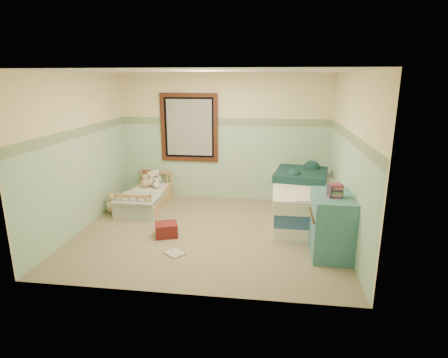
# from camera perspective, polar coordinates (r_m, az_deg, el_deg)

# --- Properties ---
(floor) EXTENTS (4.20, 3.60, 0.02)m
(floor) POSITION_cam_1_polar(r_m,az_deg,el_deg) (6.02, -2.30, -8.27)
(floor) COLOR #82745C
(floor) RESTS_ON ground
(ceiling) EXTENTS (4.20, 3.60, 0.02)m
(ceiling) POSITION_cam_1_polar(r_m,az_deg,el_deg) (5.52, -2.59, 16.47)
(ceiling) COLOR silver
(ceiling) RESTS_ON wall_back
(wall_back) EXTENTS (4.20, 0.04, 2.50)m
(wall_back) POSITION_cam_1_polar(r_m,az_deg,el_deg) (7.39, -0.00, 6.37)
(wall_back) COLOR beige
(wall_back) RESTS_ON floor
(wall_front) EXTENTS (4.20, 0.04, 2.50)m
(wall_front) POSITION_cam_1_polar(r_m,az_deg,el_deg) (3.93, -6.98, -1.77)
(wall_front) COLOR beige
(wall_front) RESTS_ON floor
(wall_left) EXTENTS (0.04, 3.60, 2.50)m
(wall_left) POSITION_cam_1_polar(r_m,az_deg,el_deg) (6.34, -21.50, 3.82)
(wall_left) COLOR beige
(wall_left) RESTS_ON floor
(wall_right) EXTENTS (0.04, 3.60, 2.50)m
(wall_right) POSITION_cam_1_polar(r_m,az_deg,el_deg) (5.67, 19.00, 2.79)
(wall_right) COLOR beige
(wall_right) RESTS_ON floor
(wainscot_mint) EXTENTS (4.20, 0.01, 1.50)m
(wainscot_mint) POSITION_cam_1_polar(r_m,az_deg,el_deg) (7.47, -0.02, 2.56)
(wainscot_mint) COLOR #99C6A6
(wainscot_mint) RESTS_ON floor
(border_strip) EXTENTS (4.20, 0.01, 0.15)m
(border_strip) POSITION_cam_1_polar(r_m,az_deg,el_deg) (7.33, -0.02, 8.87)
(border_strip) COLOR #3B6D3A
(border_strip) RESTS_ON wall_back
(window_frame) EXTENTS (1.16, 0.06, 1.36)m
(window_frame) POSITION_cam_1_polar(r_m,az_deg,el_deg) (7.44, -5.44, 7.93)
(window_frame) COLOR black
(window_frame) RESTS_ON wall_back
(window_blinds) EXTENTS (0.92, 0.01, 1.12)m
(window_blinds) POSITION_cam_1_polar(r_m,az_deg,el_deg) (7.45, -5.42, 7.94)
(window_blinds) COLOR beige
(window_blinds) RESTS_ON window_frame
(toddler_bed_frame) EXTENTS (0.69, 1.38, 0.18)m
(toddler_bed_frame) POSITION_cam_1_polar(r_m,az_deg,el_deg) (7.28, -11.95, -3.51)
(toddler_bed_frame) COLOR olive
(toddler_bed_frame) RESTS_ON floor
(toddler_mattress) EXTENTS (0.63, 1.32, 0.12)m
(toddler_mattress) POSITION_cam_1_polar(r_m,az_deg,el_deg) (7.24, -12.01, -2.40)
(toddler_mattress) COLOR white
(toddler_mattress) RESTS_ON toddler_bed_frame
(patchwork_quilt) EXTENTS (0.75, 0.69, 0.03)m
(patchwork_quilt) POSITION_cam_1_polar(r_m,az_deg,el_deg) (6.83, -13.23, -2.88)
(patchwork_quilt) COLOR #799FD3
(patchwork_quilt) RESTS_ON toddler_mattress
(plush_bed_brown) EXTENTS (0.21, 0.21, 0.21)m
(plush_bed_brown) POSITION_cam_1_polar(r_m,az_deg,el_deg) (7.69, -11.91, -0.05)
(plush_bed_brown) COLOR brown
(plush_bed_brown) RESTS_ON toddler_mattress
(plush_bed_white) EXTENTS (0.22, 0.22, 0.22)m
(plush_bed_white) POSITION_cam_1_polar(r_m,az_deg,el_deg) (7.63, -10.49, -0.09)
(plush_bed_white) COLOR silver
(plush_bed_white) RESTS_ON toddler_mattress
(plush_bed_tan) EXTENTS (0.18, 0.18, 0.18)m
(plush_bed_tan) POSITION_cam_1_polar(r_m,az_deg,el_deg) (7.48, -12.09, -0.61)
(plush_bed_tan) COLOR tan
(plush_bed_tan) RESTS_ON toddler_mattress
(plush_bed_dark) EXTENTS (0.16, 0.16, 0.16)m
(plush_bed_dark) POSITION_cam_1_polar(r_m,az_deg,el_deg) (7.41, -10.41, -0.76)
(plush_bed_dark) COLOR black
(plush_bed_dark) RESTS_ON toddler_mattress
(plush_floor_cream) EXTENTS (0.26, 0.26, 0.26)m
(plush_floor_cream) POSITION_cam_1_polar(r_m,az_deg,el_deg) (6.98, -15.58, -4.26)
(plush_floor_cream) COLOR white
(plush_floor_cream) RESTS_ON floor
(plush_floor_tan) EXTENTS (0.26, 0.26, 0.26)m
(plush_floor_tan) POSITION_cam_1_polar(r_m,az_deg,el_deg) (7.07, -16.79, -4.08)
(plush_floor_tan) COLOR tan
(plush_floor_tan) RESTS_ON floor
(twin_bed_frame) EXTENTS (1.05, 2.10, 0.22)m
(twin_bed_frame) POSITION_cam_1_polar(r_m,az_deg,el_deg) (6.66, 12.21, -5.14)
(twin_bed_frame) COLOR white
(twin_bed_frame) RESTS_ON floor
(twin_boxspring) EXTENTS (1.05, 2.10, 0.22)m
(twin_boxspring) POSITION_cam_1_polar(r_m,az_deg,el_deg) (6.59, 12.32, -3.35)
(twin_boxspring) COLOR navy
(twin_boxspring) RESTS_ON twin_bed_frame
(twin_mattress) EXTENTS (1.09, 2.14, 0.22)m
(twin_mattress) POSITION_cam_1_polar(r_m,az_deg,el_deg) (6.52, 12.43, -1.51)
(twin_mattress) COLOR silver
(twin_mattress) RESTS_ON twin_boxspring
(teal_blanket) EXTENTS (1.04, 1.08, 0.14)m
(teal_blanket) POSITION_cam_1_polar(r_m,az_deg,el_deg) (6.76, 11.90, 0.69)
(teal_blanket) COLOR #0F2C27
(teal_blanket) RESTS_ON twin_mattress
(dresser) EXTENTS (0.54, 0.86, 0.86)m
(dresser) POSITION_cam_1_polar(r_m,az_deg,el_deg) (5.38, 16.31, -6.79)
(dresser) COLOR teal
(dresser) RESTS_ON floor
(book_stack) EXTENTS (0.21, 0.18, 0.18)m
(book_stack) POSITION_cam_1_polar(r_m,az_deg,el_deg) (5.14, 16.85, -1.71)
(book_stack) COLOR #442B2E
(book_stack) RESTS_ON dresser
(red_pillow) EXTENTS (0.42, 0.39, 0.21)m
(red_pillow) POSITION_cam_1_polar(r_m,az_deg,el_deg) (5.89, -8.94, -7.77)
(red_pillow) COLOR #A11915
(red_pillow) RESTS_ON floor
(floor_book) EXTENTS (0.33, 0.32, 0.02)m
(floor_book) POSITION_cam_1_polar(r_m,az_deg,el_deg) (5.34, -7.71, -11.37)
(floor_book) COLOR #F4AC47
(floor_book) RESTS_ON floor
(extra_plush_0) EXTENTS (0.19, 0.19, 0.19)m
(extra_plush_0) POSITION_cam_1_polar(r_m,az_deg,el_deg) (7.51, -10.89, -0.43)
(extra_plush_0) COLOR white
(extra_plush_0) RESTS_ON toddler_mattress
(extra_plush_1) EXTENTS (0.15, 0.15, 0.15)m
(extra_plush_1) POSITION_cam_1_polar(r_m,az_deg,el_deg) (7.39, -10.39, -0.85)
(extra_plush_1) COLOR silver
(extra_plush_1) RESTS_ON toddler_mattress
(extra_plush_2) EXTENTS (0.19, 0.19, 0.19)m
(extra_plush_2) POSITION_cam_1_polar(r_m,az_deg,el_deg) (7.66, -11.48, -0.18)
(extra_plush_2) COLOR white
(extra_plush_2) RESTS_ON toddler_mattress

